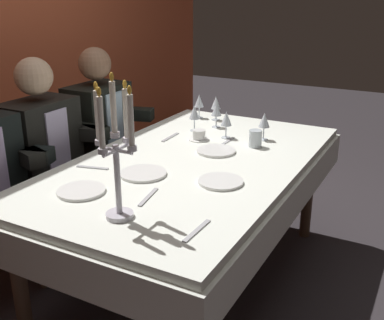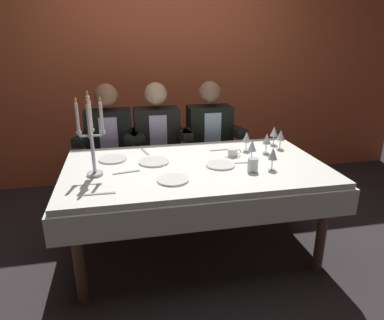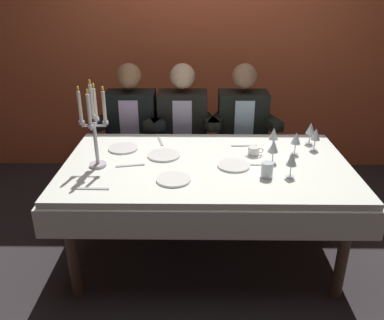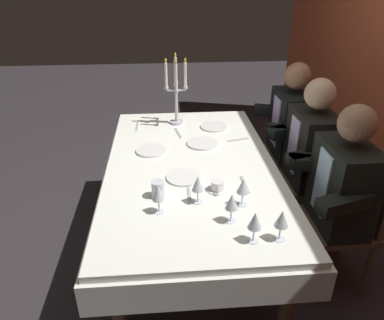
{
  "view_description": "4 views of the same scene",
  "coord_description": "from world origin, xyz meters",
  "px_view_note": "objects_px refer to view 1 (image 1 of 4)",
  "views": [
    {
      "loc": [
        -2.04,
        -1.11,
        1.59
      ],
      "look_at": [
        -0.05,
        -0.03,
        0.76
      ],
      "focal_mm": 44.09,
      "sensor_mm": 36.0,
      "label": 1
    },
    {
      "loc": [
        -0.51,
        -2.36,
        1.63
      ],
      "look_at": [
        -0.03,
        -0.04,
        0.79
      ],
      "focal_mm": 32.58,
      "sensor_mm": 36.0,
      "label": 2
    },
    {
      "loc": [
        -0.07,
        -2.41,
        1.82
      ],
      "look_at": [
        -0.1,
        -0.03,
        0.77
      ],
      "focal_mm": 36.92,
      "sensor_mm": 36.0,
      "label": 3
    },
    {
      "loc": [
        2.09,
        -0.16,
        1.89
      ],
      "look_at": [
        -0.03,
        0.01,
        0.75
      ],
      "focal_mm": 34.05,
      "sensor_mm": 36.0,
      "label": 4
    }
  ],
  "objects_px": {
    "dining_table": "(191,181)",
    "wine_glass_2": "(216,110)",
    "wine_glass_4": "(199,102)",
    "dinner_plate_0": "(216,151)",
    "water_tumbler_0": "(255,139)",
    "dinner_plate_1": "(221,181)",
    "seated_diner_2": "(98,124)",
    "seated_diner_1": "(41,145)",
    "wine_glass_5": "(216,104)",
    "candelabra": "(116,153)",
    "wine_glass_0": "(264,121)",
    "wine_glass_3": "(194,113)",
    "dinner_plate_3": "(143,173)",
    "coffee_cup_0": "(199,135)",
    "wine_glass_1": "(226,119)",
    "dinner_plate_2": "(81,191)"
  },
  "relations": [
    {
      "from": "wine_glass_3",
      "to": "coffee_cup_0",
      "type": "xyz_separation_m",
      "value": [
        -0.15,
        -0.11,
        -0.09
      ]
    },
    {
      "from": "dinner_plate_0",
      "to": "wine_glass_1",
      "type": "xyz_separation_m",
      "value": [
        0.26,
        0.06,
        0.11
      ]
    },
    {
      "from": "wine_glass_1",
      "to": "wine_glass_2",
      "type": "relative_size",
      "value": 1.0
    },
    {
      "from": "dinner_plate_0",
      "to": "dinner_plate_1",
      "type": "xyz_separation_m",
      "value": [
        -0.38,
        -0.21,
        0.0
      ]
    },
    {
      "from": "water_tumbler_0",
      "to": "dining_table",
      "type": "bearing_deg",
      "value": 149.48
    },
    {
      "from": "dining_table",
      "to": "dinner_plate_3",
      "type": "relative_size",
      "value": 8.48
    },
    {
      "from": "dinner_plate_0",
      "to": "wine_glass_4",
      "type": "xyz_separation_m",
      "value": [
        0.6,
        0.42,
        0.11
      ]
    },
    {
      "from": "dining_table",
      "to": "wine_glass_3",
      "type": "height_order",
      "value": "wine_glass_3"
    },
    {
      "from": "wine_glass_0",
      "to": "wine_glass_5",
      "type": "relative_size",
      "value": 1.0
    },
    {
      "from": "wine_glass_2",
      "to": "wine_glass_4",
      "type": "xyz_separation_m",
      "value": [
        0.16,
        0.21,
        -0.0
      ]
    },
    {
      "from": "dining_table",
      "to": "dinner_plate_2",
      "type": "height_order",
      "value": "dinner_plate_2"
    },
    {
      "from": "dining_table",
      "to": "wine_glass_0",
      "type": "bearing_deg",
      "value": -22.43
    },
    {
      "from": "dinner_plate_1",
      "to": "wine_glass_2",
      "type": "relative_size",
      "value": 1.29
    },
    {
      "from": "coffee_cup_0",
      "to": "seated_diner_2",
      "type": "relative_size",
      "value": 0.11
    },
    {
      "from": "dining_table",
      "to": "wine_glass_2",
      "type": "relative_size",
      "value": 11.83
    },
    {
      "from": "dinner_plate_0",
      "to": "water_tumbler_0",
      "type": "height_order",
      "value": "water_tumbler_0"
    },
    {
      "from": "dinner_plate_2",
      "to": "dinner_plate_3",
      "type": "height_order",
      "value": "same"
    },
    {
      "from": "wine_glass_0",
      "to": "wine_glass_1",
      "type": "height_order",
      "value": "same"
    },
    {
      "from": "wine_glass_5",
      "to": "candelabra",
      "type": "bearing_deg",
      "value": -168.73
    },
    {
      "from": "wine_glass_4",
      "to": "coffee_cup_0",
      "type": "relative_size",
      "value": 1.24
    },
    {
      "from": "dinner_plate_2",
      "to": "wine_glass_4",
      "type": "xyz_separation_m",
      "value": [
        1.38,
        0.13,
        0.11
      ]
    },
    {
      "from": "dinner_plate_3",
      "to": "wine_glass_5",
      "type": "xyz_separation_m",
      "value": [
        1.07,
        0.13,
        0.11
      ]
    },
    {
      "from": "wine_glass_2",
      "to": "wine_glass_0",
      "type": "bearing_deg",
      "value": -106.73
    },
    {
      "from": "dinner_plate_3",
      "to": "wine_glass_5",
      "type": "relative_size",
      "value": 1.39
    },
    {
      "from": "wine_glass_2",
      "to": "wine_glass_3",
      "type": "distance_m",
      "value": 0.16
    },
    {
      "from": "wine_glass_2",
      "to": "dinner_plate_0",
      "type": "bearing_deg",
      "value": -154.45
    },
    {
      "from": "wine_glass_1",
      "to": "wine_glass_2",
      "type": "height_order",
      "value": "same"
    },
    {
      "from": "candelabra",
      "to": "wine_glass_3",
      "type": "height_order",
      "value": "candelabra"
    },
    {
      "from": "candelabra",
      "to": "wine_glass_0",
      "type": "xyz_separation_m",
      "value": [
        1.23,
        -0.15,
        -0.16
      ]
    },
    {
      "from": "dinner_plate_3",
      "to": "coffee_cup_0",
      "type": "bearing_deg",
      "value": 1.87
    },
    {
      "from": "wine_glass_2",
      "to": "seated_diner_2",
      "type": "height_order",
      "value": "seated_diner_2"
    },
    {
      "from": "dinner_plate_0",
      "to": "dinner_plate_3",
      "type": "distance_m",
      "value": 0.5
    },
    {
      "from": "dinner_plate_3",
      "to": "wine_glass_5",
      "type": "bearing_deg",
      "value": 6.71
    },
    {
      "from": "candelabra",
      "to": "water_tumbler_0",
      "type": "xyz_separation_m",
      "value": [
        1.08,
        -0.15,
        -0.22
      ]
    },
    {
      "from": "dinner_plate_0",
      "to": "dinner_plate_2",
      "type": "distance_m",
      "value": 0.83
    },
    {
      "from": "dinner_plate_3",
      "to": "water_tumbler_0",
      "type": "distance_m",
      "value": 0.74
    },
    {
      "from": "wine_glass_2",
      "to": "wine_glass_5",
      "type": "distance_m",
      "value": 0.18
    },
    {
      "from": "dinner_plate_1",
      "to": "wine_glass_3",
      "type": "height_order",
      "value": "wine_glass_3"
    },
    {
      "from": "wine_glass_5",
      "to": "water_tumbler_0",
      "type": "relative_size",
      "value": 1.68
    },
    {
      "from": "dinner_plate_3",
      "to": "wine_glass_5",
      "type": "height_order",
      "value": "wine_glass_5"
    },
    {
      "from": "dining_table",
      "to": "wine_glass_1",
      "type": "xyz_separation_m",
      "value": [
        0.44,
        0.0,
        0.24
      ]
    },
    {
      "from": "dinner_plate_1",
      "to": "seated_diner_2",
      "type": "height_order",
      "value": "seated_diner_2"
    },
    {
      "from": "wine_glass_4",
      "to": "dinner_plate_0",
      "type": "bearing_deg",
      "value": -145.12
    },
    {
      "from": "dinner_plate_1",
      "to": "coffee_cup_0",
      "type": "relative_size",
      "value": 1.61
    },
    {
      "from": "candelabra",
      "to": "seated_diner_2",
      "type": "xyz_separation_m",
      "value": [
        1.04,
        0.95,
        -0.27
      ]
    },
    {
      "from": "dinner_plate_1",
      "to": "coffee_cup_0",
      "type": "distance_m",
      "value": 0.67
    },
    {
      "from": "seated_diner_1",
      "to": "seated_diner_2",
      "type": "bearing_deg",
      "value": 0.0
    },
    {
      "from": "candelabra",
      "to": "seated_diner_2",
      "type": "distance_m",
      "value": 1.44
    },
    {
      "from": "wine_glass_1",
      "to": "wine_glass_3",
      "type": "distance_m",
      "value": 0.24
    },
    {
      "from": "coffee_cup_0",
      "to": "seated_diner_1",
      "type": "xyz_separation_m",
      "value": [
        -0.52,
        0.76,
        -0.03
      ]
    }
  ]
}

